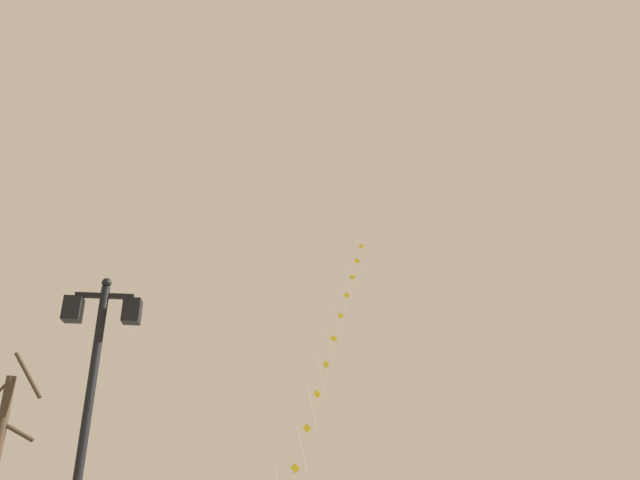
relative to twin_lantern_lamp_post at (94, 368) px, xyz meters
name	(u,v)px	position (x,y,z in m)	size (l,w,h in m)	color
twin_lantern_lamp_post	(94,368)	(0.00, 0.00, 0.00)	(1.22, 0.28, 4.87)	black
kite_train	(333,341)	(6.54, 19.47, 5.56)	(6.19, 14.33, 17.27)	brown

